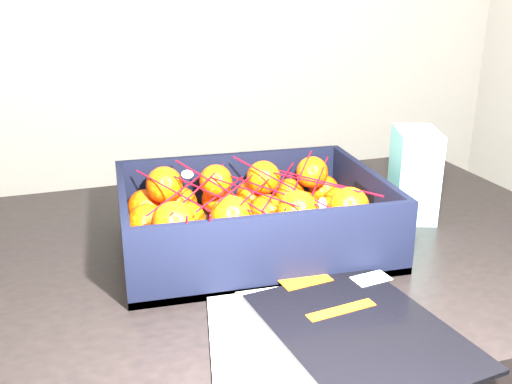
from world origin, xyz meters
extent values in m
cube|color=black|center=(0.04, -0.12, 0.73)|extent=(1.25, 0.88, 0.04)
cylinder|color=black|center=(0.59, 0.23, 0.35)|extent=(0.06, 0.06, 0.71)
cube|color=silver|center=(0.00, -0.43, 0.75)|extent=(0.25, 0.31, 0.01)
cube|color=silver|center=(0.06, -0.43, 0.76)|extent=(0.21, 0.28, 0.01)
cube|color=black|center=(0.09, -0.43, 0.77)|extent=(0.26, 0.31, 0.01)
cube|color=orange|center=(0.06, -0.28, 0.77)|extent=(0.08, 0.07, 0.00)
cube|color=white|center=(0.16, -0.31, 0.77)|extent=(0.06, 0.04, 0.00)
cube|color=orange|center=(0.08, -0.38, 0.77)|extent=(0.10, 0.04, 0.00)
cube|color=olive|center=(0.02, -0.12, 0.76)|extent=(0.43, 0.33, 0.01)
cube|color=black|center=(0.02, 0.04, 0.81)|extent=(0.43, 0.01, 0.12)
cube|color=black|center=(0.02, -0.28, 0.81)|extent=(0.43, 0.01, 0.12)
cube|color=black|center=(-0.19, -0.12, 0.81)|extent=(0.01, 0.30, 0.12)
cube|color=black|center=(0.23, -0.12, 0.81)|extent=(0.01, 0.30, 0.12)
sphere|color=#E24204|center=(-0.16, -0.24, 0.79)|extent=(0.06, 0.06, 0.06)
sphere|color=#E24204|center=(-0.15, -0.15, 0.79)|extent=(0.06, 0.06, 0.06)
sphere|color=#E24204|center=(-0.15, -0.08, 0.79)|extent=(0.07, 0.07, 0.07)
sphere|color=#E24204|center=(-0.15, 0.00, 0.79)|extent=(0.07, 0.07, 0.07)
sphere|color=#E24204|center=(-0.08, -0.24, 0.79)|extent=(0.07, 0.07, 0.07)
sphere|color=#E24204|center=(-0.09, -0.16, 0.79)|extent=(0.06, 0.06, 0.06)
sphere|color=#E24204|center=(-0.09, -0.08, 0.79)|extent=(0.07, 0.07, 0.07)
sphere|color=#E24204|center=(-0.08, 0.00, 0.79)|extent=(0.06, 0.06, 0.06)
sphere|color=#E24204|center=(-0.02, -0.24, 0.79)|extent=(0.06, 0.06, 0.06)
sphere|color=#E24204|center=(-0.02, -0.16, 0.79)|extent=(0.07, 0.07, 0.07)
sphere|color=#E24204|center=(-0.01, -0.08, 0.79)|extent=(0.07, 0.07, 0.07)
sphere|color=#E24204|center=(-0.01, 0.00, 0.79)|extent=(0.06, 0.06, 0.06)
sphere|color=#E24204|center=(0.06, -0.23, 0.79)|extent=(0.07, 0.07, 0.07)
sphere|color=#E24204|center=(0.06, -0.16, 0.79)|extent=(0.07, 0.07, 0.07)
sphere|color=#E24204|center=(0.06, -0.08, 0.79)|extent=(0.07, 0.07, 0.07)
sphere|color=#E24204|center=(0.05, 0.00, 0.79)|extent=(0.07, 0.07, 0.07)
sphere|color=#E24204|center=(0.12, -0.24, 0.79)|extent=(0.06, 0.06, 0.06)
sphere|color=#E24204|center=(0.13, -0.16, 0.79)|extent=(0.06, 0.06, 0.06)
sphere|color=#E24204|center=(0.13, -0.08, 0.79)|extent=(0.06, 0.06, 0.06)
sphere|color=#E24204|center=(0.13, 0.00, 0.79)|extent=(0.06, 0.06, 0.06)
sphere|color=#E24204|center=(0.19, -0.24, 0.79)|extent=(0.07, 0.07, 0.07)
sphere|color=#E24204|center=(0.20, -0.16, 0.79)|extent=(0.06, 0.06, 0.06)
sphere|color=#E24204|center=(0.20, -0.08, 0.79)|extent=(0.07, 0.07, 0.07)
sphere|color=#E24204|center=(0.20, 0.00, 0.79)|extent=(0.06, 0.06, 0.06)
sphere|color=#E24204|center=(-0.12, -0.21, 0.84)|extent=(0.07, 0.07, 0.07)
sphere|color=#E24204|center=(-0.12, -0.03, 0.84)|extent=(0.06, 0.06, 0.06)
sphere|color=#E24204|center=(-0.03, -0.20, 0.84)|extent=(0.06, 0.06, 0.06)
sphere|color=#E24204|center=(-0.02, -0.03, 0.84)|extent=(0.06, 0.06, 0.06)
sphere|color=#E24204|center=(0.07, -0.20, 0.84)|extent=(0.06, 0.06, 0.06)
sphere|color=#E24204|center=(0.06, -0.04, 0.84)|extent=(0.06, 0.06, 0.06)
sphere|color=#E24204|center=(0.16, -0.21, 0.84)|extent=(0.06, 0.06, 0.06)
sphere|color=#E24204|center=(0.16, -0.03, 0.84)|extent=(0.06, 0.06, 0.06)
cylinder|color=#B60615|center=(-0.10, -0.12, 0.86)|extent=(0.12, 0.23, 0.02)
cylinder|color=#B60615|center=(-0.07, -0.12, 0.86)|extent=(0.12, 0.23, 0.01)
cylinder|color=#B60615|center=(-0.03, -0.12, 0.86)|extent=(0.12, 0.23, 0.04)
cylinder|color=#B60615|center=(0.00, -0.13, 0.86)|extent=(0.12, 0.23, 0.01)
cylinder|color=#B60615|center=(0.04, -0.12, 0.86)|extent=(0.12, 0.23, 0.01)
cylinder|color=#B60615|center=(0.07, -0.13, 0.86)|extent=(0.12, 0.23, 0.04)
cylinder|color=#B60615|center=(0.11, -0.12, 0.87)|extent=(0.12, 0.23, 0.02)
cylinder|color=#B60615|center=(0.14, -0.12, 0.86)|extent=(0.12, 0.23, 0.02)
cylinder|color=#B60615|center=(-0.10, -0.12, 0.86)|extent=(0.12, 0.23, 0.02)
cylinder|color=#B60615|center=(-0.07, -0.12, 0.87)|extent=(0.12, 0.23, 0.01)
cylinder|color=#B60615|center=(-0.03, -0.13, 0.86)|extent=(0.12, 0.23, 0.03)
cylinder|color=#B60615|center=(0.00, -0.12, 0.86)|extent=(0.12, 0.23, 0.03)
cylinder|color=#B60615|center=(0.04, -0.12, 0.86)|extent=(0.12, 0.23, 0.04)
cylinder|color=#B60615|center=(0.07, -0.11, 0.86)|extent=(0.12, 0.23, 0.01)
cylinder|color=#B60615|center=(0.11, -0.11, 0.87)|extent=(0.12, 0.23, 0.02)
cylinder|color=#B60615|center=(0.14, -0.11, 0.86)|extent=(0.12, 0.23, 0.01)
cylinder|color=#B60615|center=(-0.11, -0.26, 0.84)|extent=(0.00, 0.03, 0.09)
cylinder|color=#B60615|center=(-0.08, -0.26, 0.84)|extent=(0.01, 0.04, 0.08)
cube|color=silver|center=(0.35, -0.06, 0.84)|extent=(0.10, 0.13, 0.17)
camera|label=1|loc=(-0.20, -1.01, 1.18)|focal=40.89mm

